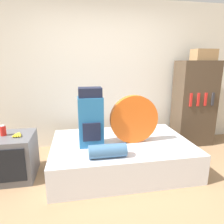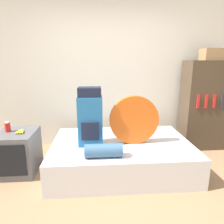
% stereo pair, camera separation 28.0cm
% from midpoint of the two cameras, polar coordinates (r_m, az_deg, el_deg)
% --- Properties ---
extents(ground_plane, '(16.00, 16.00, 0.00)m').
position_cam_midpoint_polar(ground_plane, '(2.46, 0.05, -24.85)').
color(ground_plane, '#997551').
extents(wall_back, '(8.00, 0.05, 2.60)m').
position_cam_midpoint_polar(wall_back, '(3.71, -5.03, 10.27)').
color(wall_back, silver).
rests_on(wall_back, ground_plane).
extents(bed, '(1.99, 1.33, 0.41)m').
position_cam_midpoint_polar(bed, '(3.05, -0.11, -11.96)').
color(bed, silver).
rests_on(bed, ground_plane).
extents(backpack, '(0.33, 0.26, 0.81)m').
position_cam_midpoint_polar(backpack, '(2.73, -9.04, -1.83)').
color(backpack, '#23669E').
rests_on(backpack, bed).
extents(tent_bag, '(0.69, 0.09, 0.69)m').
position_cam_midpoint_polar(tent_bag, '(2.83, 3.48, -2.14)').
color(tent_bag, '#E05B19').
rests_on(tent_bag, bed).
extents(sleeping_roll, '(0.46, 0.17, 0.17)m').
position_cam_midpoint_polar(sleeping_roll, '(2.47, -4.57, -11.07)').
color(sleeping_roll, '#3D668E').
rests_on(sleeping_roll, bed).
extents(television, '(0.52, 0.60, 0.60)m').
position_cam_midpoint_polar(television, '(3.13, -28.46, -11.18)').
color(television, '#5B5B60').
rests_on(television, ground_plane).
extents(canister, '(0.07, 0.07, 0.14)m').
position_cam_midpoint_polar(canister, '(3.07, -31.03, -4.63)').
color(canister, red).
rests_on(canister, television).
extents(banana_bunch, '(0.13, 0.17, 0.03)m').
position_cam_midpoint_polar(banana_bunch, '(2.98, -27.81, -5.82)').
color(banana_bunch, yellow).
rests_on(banana_bunch, television).
extents(bookshelf, '(0.71, 0.45, 1.57)m').
position_cam_midpoint_polar(bookshelf, '(4.00, 20.57, 2.26)').
color(bookshelf, '#473828').
rests_on(bookshelf, ground_plane).
extents(cardboard_box, '(0.40, 0.25, 0.19)m').
position_cam_midpoint_polar(cardboard_box, '(3.95, 22.90, 14.82)').
color(cardboard_box, '#99754C').
rests_on(cardboard_box, bookshelf).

